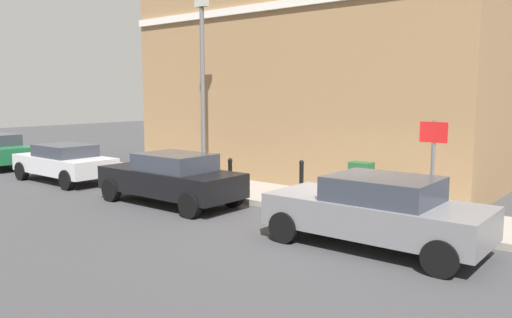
{
  "coord_description": "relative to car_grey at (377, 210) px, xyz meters",
  "views": [
    {
      "loc": [
        -9.57,
        -5.64,
        3.02
      ],
      "look_at": [
        1.31,
        3.25,
        1.2
      ],
      "focal_mm": 35.65,
      "sensor_mm": 36.0,
      "label": 1
    }
  ],
  "objects": [
    {
      "name": "corner_building",
      "position": [
        6.85,
        5.6,
        3.86
      ],
      "size": [
        6.28,
        12.55,
        9.22
      ],
      "color": "olive",
      "rests_on": "ground"
    },
    {
      "name": "bollard_far_kerb",
      "position": [
        1.62,
        5.33,
        -0.04
      ],
      "size": [
        0.14,
        0.14,
        1.04
      ],
      "color": "black",
      "rests_on": "sidewalk"
    },
    {
      "name": "sidewalk",
      "position": [
        2.57,
        7.33,
        -0.67
      ],
      "size": [
        2.39,
        30.0,
        0.15
      ],
      "primitive_type": "cube",
      "color": "gray",
      "rests_on": "ground"
    },
    {
      "name": "street_sign",
      "position": [
        1.71,
        -0.43,
        0.91
      ],
      "size": [
        0.08,
        0.6,
        2.3
      ],
      "color": "#59595B",
      "rests_on": "sidewalk"
    },
    {
      "name": "ground",
      "position": [
        0.56,
        1.33,
        -0.75
      ],
      "size": [
        80.0,
        80.0,
        0.0
      ],
      "primitive_type": "plane",
      "color": "#38383A"
    },
    {
      "name": "car_black",
      "position": [
        0.09,
        6.11,
        -0.01
      ],
      "size": [
        1.83,
        4.29,
        1.41
      ],
      "rotation": [
        0.0,
        0.0,
        1.58
      ],
      "color": "black",
      "rests_on": "ground"
    },
    {
      "name": "utility_cabinet",
      "position": [
        2.49,
        1.65,
        -0.07
      ],
      "size": [
        0.46,
        0.61,
        1.15
      ],
      "color": "#1E4C28",
      "rests_on": "sidewalk"
    },
    {
      "name": "bollard_near_cabinet",
      "position": [
        2.59,
        3.53,
        -0.04
      ],
      "size": [
        0.14,
        0.14,
        1.04
      ],
      "color": "black",
      "rests_on": "sidewalk"
    },
    {
      "name": "lamppost",
      "position": [
        2.42,
        7.2,
        2.56
      ],
      "size": [
        0.2,
        0.44,
        5.72
      ],
      "color": "#59595B",
      "rests_on": "sidewalk"
    },
    {
      "name": "car_grey",
      "position": [
        0.0,
        0.0,
        0.0
      ],
      "size": [
        1.96,
        4.28,
        1.43
      ],
      "rotation": [
        0.0,
        0.0,
        1.58
      ],
      "color": "slate",
      "rests_on": "ground"
    },
    {
      "name": "car_silver",
      "position": [
        0.18,
        11.68,
        -0.06
      ],
      "size": [
        1.78,
        4.03,
        1.29
      ],
      "rotation": [
        0.0,
        0.0,
        1.57
      ],
      "color": "#B7B7BC",
      "rests_on": "ground"
    }
  ]
}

